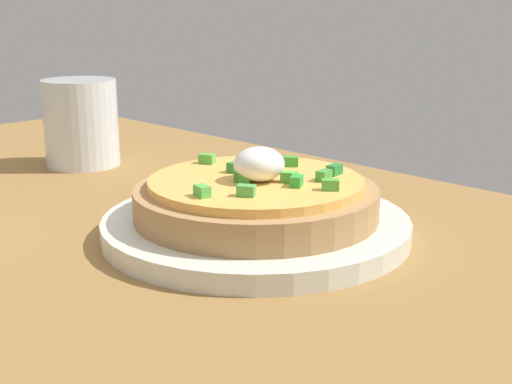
% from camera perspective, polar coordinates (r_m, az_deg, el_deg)
% --- Properties ---
extents(dining_table, '(1.20, 0.75, 0.03)m').
position_cam_1_polar(dining_table, '(0.52, -12.58, -7.07)').
color(dining_table, olive).
rests_on(dining_table, ground).
extents(plate, '(0.24, 0.24, 0.02)m').
position_cam_1_polar(plate, '(0.55, -0.00, -2.80)').
color(plate, silver).
rests_on(plate, dining_table).
extents(pizza, '(0.19, 0.19, 0.06)m').
position_cam_1_polar(pizza, '(0.54, 0.02, -0.41)').
color(pizza, '#AC7F4F').
rests_on(pizza, plate).
extents(cup_far, '(0.08, 0.08, 0.10)m').
position_cam_1_polar(cup_far, '(0.80, -14.15, 5.39)').
color(cup_far, silver).
rests_on(cup_far, dining_table).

